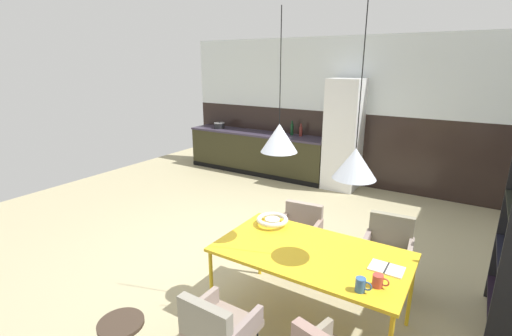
% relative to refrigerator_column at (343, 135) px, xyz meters
% --- Properties ---
extents(ground_plane, '(9.32, 9.32, 0.00)m').
position_rel_refrigerator_column_xyz_m(ground_plane, '(-0.15, -3.16, -1.05)').
color(ground_plane, tan).
extents(back_wall_splashback_dark, '(7.11, 0.12, 1.43)m').
position_rel_refrigerator_column_xyz_m(back_wall_splashback_dark, '(-0.15, 0.36, -0.33)').
color(back_wall_splashback_dark, black).
rests_on(back_wall_splashback_dark, ground).
extents(back_wall_panel_upper, '(7.11, 0.12, 1.43)m').
position_rel_refrigerator_column_xyz_m(back_wall_panel_upper, '(-0.15, 0.36, 1.10)').
color(back_wall_panel_upper, silver).
rests_on(back_wall_panel_upper, back_wall_splashback_dark).
extents(kitchen_counter, '(3.25, 0.63, 0.90)m').
position_rel_refrigerator_column_xyz_m(kitchen_counter, '(-1.94, -0.00, -0.60)').
color(kitchen_counter, '#2E2C18').
rests_on(kitchen_counter, ground).
extents(refrigerator_column, '(0.62, 0.60, 2.10)m').
position_rel_refrigerator_column_xyz_m(refrigerator_column, '(0.00, 0.00, 0.00)').
color(refrigerator_column, silver).
rests_on(refrigerator_column, ground).
extents(dining_table, '(1.70, 0.96, 0.75)m').
position_rel_refrigerator_column_xyz_m(dining_table, '(1.06, -3.88, -0.34)').
color(dining_table, gold).
rests_on(dining_table, ground).
extents(armchair_near_window, '(0.53, 0.51, 0.81)m').
position_rel_refrigerator_column_xyz_m(armchair_near_window, '(1.54, -2.92, -0.53)').
color(armchair_near_window, gray).
rests_on(armchair_near_window, ground).
extents(armchair_by_stool, '(0.50, 0.48, 0.74)m').
position_rel_refrigerator_column_xyz_m(armchair_by_stool, '(0.72, -4.83, -0.57)').
color(armchair_by_stool, gray).
rests_on(armchair_by_stool, ground).
extents(armchair_far_side, '(0.53, 0.51, 0.74)m').
position_rel_refrigerator_column_xyz_m(armchair_far_side, '(0.53, -2.98, -0.56)').
color(armchair_far_side, gray).
rests_on(armchair_far_side, ground).
extents(fruit_bowl, '(0.33, 0.33, 0.08)m').
position_rel_refrigerator_column_xyz_m(fruit_bowl, '(0.49, -3.59, -0.25)').
color(fruit_bowl, silver).
rests_on(fruit_bowl, dining_table).
extents(open_book, '(0.27, 0.19, 0.02)m').
position_rel_refrigerator_column_xyz_m(open_book, '(1.70, -3.82, -0.30)').
color(open_book, white).
rests_on(open_book, dining_table).
extents(mug_tall_blue, '(0.12, 0.08, 0.11)m').
position_rel_refrigerator_column_xyz_m(mug_tall_blue, '(1.61, -4.23, -0.25)').
color(mug_tall_blue, '#335B93').
rests_on(mug_tall_blue, dining_table).
extents(mug_wide_latte, '(0.13, 0.08, 0.10)m').
position_rel_refrigerator_column_xyz_m(mug_wide_latte, '(1.70, -4.11, -0.25)').
color(mug_wide_latte, '#B23D33').
rests_on(mug_wide_latte, dining_table).
extents(cooking_pot, '(0.24, 0.24, 0.16)m').
position_rel_refrigerator_column_xyz_m(cooking_pot, '(-2.95, -0.03, -0.08)').
color(cooking_pot, black).
rests_on(cooking_pot, kitchen_counter).
extents(bottle_wine_green, '(0.06, 0.06, 0.30)m').
position_rel_refrigerator_column_xyz_m(bottle_wine_green, '(-1.15, 0.12, -0.01)').
color(bottle_wine_green, '#0F3319').
rests_on(bottle_wine_green, kitchen_counter).
extents(bottle_vinegar_dark, '(0.07, 0.07, 0.26)m').
position_rel_refrigerator_column_xyz_m(bottle_vinegar_dark, '(-0.95, 0.13, -0.04)').
color(bottle_vinegar_dark, maroon).
rests_on(bottle_vinegar_dark, kitchen_counter).
extents(side_stool, '(0.35, 0.35, 0.47)m').
position_rel_refrigerator_column_xyz_m(side_stool, '(0.07, -5.19, -0.62)').
color(side_stool, '#382B21').
rests_on(side_stool, ground).
extents(pendant_lamp_over_table_near, '(0.32, 0.32, 1.19)m').
position_rel_refrigerator_column_xyz_m(pendant_lamp_over_table_near, '(0.72, -3.89, 0.70)').
color(pendant_lamp_over_table_near, black).
extents(pendant_lamp_over_table_far, '(0.34, 0.34, 1.31)m').
position_rel_refrigerator_column_xyz_m(pendant_lamp_over_table_far, '(1.40, -3.91, 0.57)').
color(pendant_lamp_over_table_far, black).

